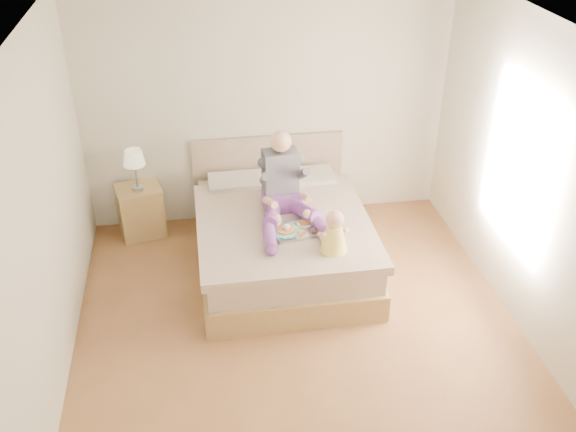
{
  "coord_description": "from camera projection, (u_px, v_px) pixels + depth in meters",
  "views": [
    {
      "loc": [
        -0.79,
        -4.42,
        3.91
      ],
      "look_at": [
        0.02,
        0.74,
        0.75
      ],
      "focal_mm": 40.0,
      "sensor_mm": 36.0,
      "label": 1
    }
  ],
  "objects": [
    {
      "name": "tray",
      "position": [
        295.0,
        228.0,
        6.13
      ],
      "size": [
        0.51,
        0.43,
        0.13
      ],
      "rotation": [
        0.0,
        0.0,
        0.19
      ],
      "color": "#A8AAAF",
      "rests_on": "bed"
    },
    {
      "name": "lamp",
      "position": [
        134.0,
        160.0,
        6.74
      ],
      "size": [
        0.23,
        0.23,
        0.47
      ],
      "color": "#A8AAAF",
      "rests_on": "nightstand"
    },
    {
      "name": "nightstand",
      "position": [
        141.0,
        210.0,
        7.11
      ],
      "size": [
        0.55,
        0.51,
        0.57
      ],
      "rotation": [
        0.0,
        0.0,
        0.23
      ],
      "color": "olive",
      "rests_on": "ground"
    },
    {
      "name": "room",
      "position": [
        310.0,
        181.0,
        5.1
      ],
      "size": [
        4.02,
        4.22,
        2.71
      ],
      "color": "brown",
      "rests_on": "ground"
    },
    {
      "name": "baby",
      "position": [
        334.0,
        234.0,
        5.79
      ],
      "size": [
        0.27,
        0.37,
        0.41
      ],
      "rotation": [
        0.0,
        0.0,
        0.17
      ],
      "color": "#FFEB50",
      "rests_on": "bed"
    },
    {
      "name": "bed",
      "position": [
        281.0,
        236.0,
        6.62
      ],
      "size": [
        1.7,
        2.18,
        1.0
      ],
      "color": "olive",
      "rests_on": "ground"
    },
    {
      "name": "adult",
      "position": [
        285.0,
        192.0,
        6.3
      ],
      "size": [
        0.72,
        1.06,
        0.85
      ],
      "rotation": [
        0.0,
        0.0,
        0.1
      ],
      "color": "#72398F",
      "rests_on": "bed"
    }
  ]
}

